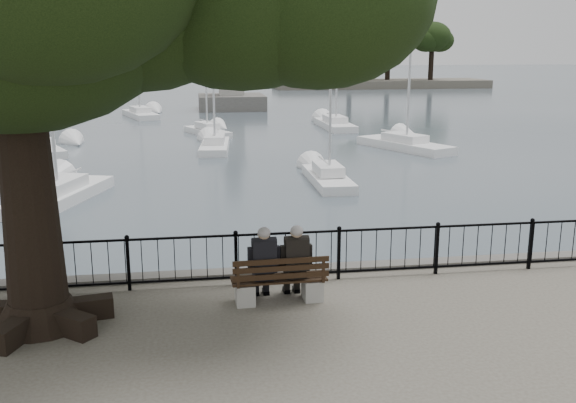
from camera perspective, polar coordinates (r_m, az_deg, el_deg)
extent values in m
cube|color=#4E4A46|center=(13.18, -0.33, -8.41)|extent=(200.00, 0.40, 1.20)
plane|color=#37444E|center=(112.25, -7.86, 10.56)|extent=(260.00, 260.00, 0.00)
cube|color=black|center=(12.23, 0.00, -2.83)|extent=(22.00, 0.04, 0.04)
cube|color=black|center=(12.49, 0.00, -6.48)|extent=(22.00, 0.04, 0.04)
cube|color=gray|center=(11.46, -3.84, -8.16)|extent=(0.34, 0.43, 0.38)
cube|color=gray|center=(11.66, 2.18, -7.77)|extent=(0.34, 0.43, 0.38)
cube|color=black|center=(11.46, -0.81, -6.90)|extent=(1.71, 0.53, 0.04)
cube|color=black|center=(11.13, -0.59, -5.99)|extent=(1.69, 0.10, 0.38)
cube|color=black|center=(11.39, -2.18, -6.44)|extent=(0.35, 0.29, 0.23)
cube|color=black|center=(11.18, -2.12, -4.89)|extent=(0.42, 0.24, 0.56)
sphere|color=tan|center=(11.10, -2.16, -2.90)|extent=(0.22, 0.22, 0.22)
ellipsoid|color=#9C9798|center=(11.06, -2.15, -2.77)|extent=(0.23, 0.23, 0.19)
cube|color=black|center=(11.76, -2.36, -7.48)|extent=(0.31, 0.42, 0.42)
cube|color=black|center=(11.48, 0.68, -6.26)|extent=(0.35, 0.29, 0.23)
cube|color=black|center=(11.27, 0.79, -4.73)|extent=(0.42, 0.24, 0.56)
sphere|color=tan|center=(11.19, 0.76, -2.75)|extent=(0.22, 0.22, 0.22)
ellipsoid|color=#9C9798|center=(11.16, 0.78, -2.62)|extent=(0.23, 0.23, 0.19)
cube|color=black|center=(11.85, 0.42, -7.30)|extent=(0.31, 0.42, 0.42)
cone|color=black|center=(11.38, -21.16, -9.09)|extent=(1.51, 1.51, 0.44)
cone|color=black|center=(10.72, -22.26, 3.11)|extent=(0.98, 0.98, 5.34)
cube|color=#4E4A46|center=(73.10, -21.72, 8.74)|extent=(9.66, 9.66, 1.40)
cube|color=#4E4A46|center=(59.42, -5.04, 8.75)|extent=(5.89, 5.89, 1.40)
cube|color=gray|center=(59.27, -5.09, 11.13)|extent=(2.16, 2.55, 3.93)
cube|color=#4E4A46|center=(59.23, -5.13, 13.17)|extent=(2.55, 2.94, 0.30)
cube|color=gray|center=(59.52, -5.17, 13.98)|extent=(1.28, 2.16, 1.37)
cube|color=gray|center=(58.56, -5.12, 14.66)|extent=(1.47, 0.98, 1.57)
sphere|color=gray|center=(58.20, -5.12, 15.73)|extent=(1.67, 1.67, 1.67)
cube|color=white|center=(24.62, -19.59, 0.21)|extent=(3.26, 5.96, 0.64)
cube|color=white|center=(24.52, -19.68, 1.35)|extent=(1.82, 2.59, 0.48)
cylinder|color=silver|center=(23.73, -20.71, 12.07)|extent=(0.13, 0.13, 9.57)
cube|color=white|center=(35.37, -6.52, 4.73)|extent=(1.89, 5.30, 0.58)
cube|color=white|center=(35.30, -6.54, 5.53)|extent=(1.24, 2.20, 0.43)
cylinder|color=silver|center=(34.69, -6.78, 14.66)|extent=(0.12, 0.12, 11.60)
cube|color=white|center=(26.45, 3.57, 1.84)|extent=(1.42, 4.93, 0.55)
cube|color=white|center=(26.35, 3.58, 2.91)|extent=(1.02, 2.01, 0.41)
cylinder|color=silver|center=(25.65, 3.87, 13.34)|extent=(0.11, 0.11, 9.95)
cube|color=white|center=(35.98, 10.30, 4.75)|extent=(4.12, 6.32, 0.69)
cube|color=white|center=(35.91, 10.33, 5.54)|extent=(2.19, 2.81, 0.51)
cylinder|color=silver|center=(35.27, 10.89, 14.06)|extent=(0.14, 0.14, 11.06)
cube|color=white|center=(36.56, -21.09, 4.20)|extent=(3.52, 5.49, 0.59)
cube|color=white|center=(36.49, -21.15, 4.97)|extent=(1.88, 2.43, 0.45)
cylinder|color=silver|center=(35.88, -21.96, 13.07)|extent=(0.12, 0.12, 10.73)
cube|color=white|center=(41.81, -7.18, 6.05)|extent=(3.03, 4.92, 0.53)
cube|color=white|center=(41.74, -7.20, 6.73)|extent=(1.63, 2.17, 0.40)
cylinder|color=silver|center=(41.20, -7.39, 13.28)|extent=(0.11, 0.11, 9.93)
cube|color=white|center=(45.06, 4.18, 6.65)|extent=(1.82, 6.19, 0.68)
cube|color=white|center=(45.01, 4.19, 7.28)|extent=(1.30, 2.53, 0.51)
cylinder|color=silver|center=(44.42, 4.41, 13.65)|extent=(0.14, 0.14, 10.38)
cube|color=white|center=(53.49, -12.98, 7.41)|extent=(3.42, 6.22, 0.67)
cube|color=white|center=(53.44, -13.01, 7.94)|extent=(1.91, 2.70, 0.50)
cylinder|color=silver|center=(52.92, -13.40, 14.71)|extent=(0.13, 0.13, 12.99)
cube|color=#504A3E|center=(93.17, 8.20, 10.29)|extent=(30.00, 8.00, 1.20)
cylinder|color=black|center=(89.82, 5.51, 11.85)|extent=(0.70, 0.70, 4.00)
ellipsoid|color=black|center=(89.80, 5.56, 14.40)|extent=(5.20, 5.20, 4.16)
cylinder|color=black|center=(93.36, 8.85, 11.81)|extent=(0.70, 0.70, 4.00)
ellipsoid|color=black|center=(93.35, 8.94, 14.27)|extent=(5.20, 5.20, 4.16)
cylinder|color=black|center=(94.39, 12.59, 11.67)|extent=(0.70, 0.70, 4.00)
ellipsoid|color=black|center=(94.37, 12.72, 14.10)|extent=(5.20, 5.20, 4.16)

